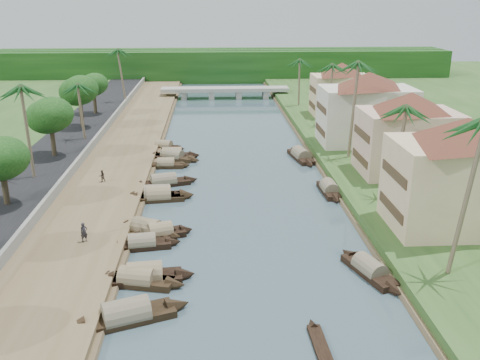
{
  "coord_description": "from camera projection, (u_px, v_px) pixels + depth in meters",
  "views": [
    {
      "loc": [
        -3.21,
        -46.19,
        21.23
      ],
      "look_at": [
        -0.1,
        9.91,
        2.0
      ],
      "focal_mm": 40.0,
      "sensor_mm": 36.0,
      "label": 1
    }
  ],
  "objects": [
    {
      "name": "palm_3",
      "position": [
        330.0,
        66.0,
        85.37
      ],
      "size": [
        3.2,
        3.2,
        11.36
      ],
      "color": "#73634C",
      "rests_on": "ground"
    },
    {
      "name": "sampan_9",
      "position": [
        164.0,
        182.0,
        63.49
      ],
      "size": [
        8.78,
        4.11,
        2.19
      ],
      "rotation": [
        0.0,
        0.0,
        0.29
      ],
      "color": "black",
      "rests_on": "ground"
    },
    {
      "name": "sampan_10",
      "position": [
        166.0,
        165.0,
        70.22
      ],
      "size": [
        6.59,
        1.73,
        1.86
      ],
      "rotation": [
        0.0,
        0.0,
        -0.04
      ],
      "color": "black",
      "rests_on": "ground"
    },
    {
      "name": "tree_5",
      "position": [
        93.0,
        85.0,
        94.87
      ],
      "size": [
        4.64,
        4.64,
        7.03
      ],
      "color": "#433726",
      "rests_on": "ground"
    },
    {
      "name": "canoe_2",
      "position": [
        156.0,
        162.0,
        72.44
      ],
      "size": [
        5.78,
        2.02,
        0.83
      ],
      "rotation": [
        0.0,
        0.0,
        0.21
      ],
      "color": "black",
      "rests_on": "ground"
    },
    {
      "name": "ground",
      "position": [
        247.0,
        234.0,
        50.68
      ],
      "size": [
        220.0,
        220.0,
        0.0
      ],
      "primitive_type": "plane",
      "color": "#3C515B",
      "rests_on": "ground"
    },
    {
      "name": "sampan_7",
      "position": [
        157.0,
        195.0,
        59.52
      ],
      "size": [
        6.6,
        1.7,
        1.81
      ],
      "rotation": [
        0.0,
        0.0,
        -0.05
      ],
      "color": "black",
      "rests_on": "ground"
    },
    {
      "name": "sampan_16",
      "position": [
        301.0,
        156.0,
        74.01
      ],
      "size": [
        3.3,
        9.55,
        2.28
      ],
      "rotation": [
        0.0,
        0.0,
        1.74
      ],
      "color": "black",
      "rests_on": "ground"
    },
    {
      "name": "palm_5",
      "position": [
        22.0,
        89.0,
        59.06
      ],
      "size": [
        3.2,
        3.2,
        12.02
      ],
      "color": "#73634C",
      "rests_on": "ground"
    },
    {
      "name": "sampan_11",
      "position": [
        172.0,
        155.0,
        74.32
      ],
      "size": [
        8.03,
        2.24,
        2.28
      ],
      "rotation": [
        0.0,
        0.0,
        0.05
      ],
      "color": "black",
      "rests_on": "ground"
    },
    {
      "name": "road",
      "position": [
        45.0,
        167.0,
        68.06
      ],
      "size": [
        8.0,
        180.0,
        1.4
      ],
      "primitive_type": "cube",
      "color": "black",
      "rests_on": "ground"
    },
    {
      "name": "sampan_1",
      "position": [
        145.0,
        276.0,
        42.04
      ],
      "size": [
        8.24,
        2.62,
        2.39
      ],
      "rotation": [
        0.0,
        0.0,
        0.1
      ],
      "color": "black",
      "rests_on": "ground"
    },
    {
      "name": "tree_4",
      "position": [
        79.0,
        91.0,
        84.62
      ],
      "size": [
        5.42,
        5.42,
        8.09
      ],
      "color": "#433726",
      "rests_on": "ground"
    },
    {
      "name": "palm_0",
      "position": [
        472.0,
        126.0,
        37.29
      ],
      "size": [
        3.2,
        3.2,
        13.36
      ],
      "color": "#73634C",
      "rests_on": "ground"
    },
    {
      "name": "building_near",
      "position": [
        460.0,
        173.0,
        47.71
      ],
      "size": [
        14.85,
        14.85,
        10.2
      ],
      "color": "beige",
      "rests_on": "right_bank"
    },
    {
      "name": "sampan_5",
      "position": [
        161.0,
        233.0,
        49.81
      ],
      "size": [
        6.58,
        3.44,
        2.08
      ],
      "rotation": [
        0.0,
        0.0,
        0.31
      ],
      "color": "black",
      "rests_on": "ground"
    },
    {
      "name": "left_bank",
      "position": [
        112.0,
        169.0,
        68.6
      ],
      "size": [
        10.0,
        180.0,
        0.8
      ],
      "primitive_type": "cube",
      "color": "brown",
      "rests_on": "ground"
    },
    {
      "name": "palm_1",
      "position": [
        401.0,
        110.0,
        54.03
      ],
      "size": [
        3.2,
        3.2,
        11.06
      ],
      "color": "#73634C",
      "rests_on": "ground"
    },
    {
      "name": "building_distant",
      "position": [
        341.0,
        88.0,
        95.16
      ],
      "size": [
        12.62,
        12.62,
        9.2
      ],
      "color": "beige",
      "rests_on": "right_bank"
    },
    {
      "name": "sampan_12",
      "position": [
        172.0,
        157.0,
        73.76
      ],
      "size": [
        8.44,
        5.35,
        2.08
      ],
      "rotation": [
        0.0,
        0.0,
        -0.47
      ],
      "color": "black",
      "rests_on": "ground"
    },
    {
      "name": "palm_7",
      "position": [
        300.0,
        61.0,
        102.04
      ],
      "size": [
        3.2,
        3.2,
        10.24
      ],
      "color": "#73634C",
      "rests_on": "ground"
    },
    {
      "name": "tree_3",
      "position": [
        50.0,
        116.0,
        69.06
      ],
      "size": [
        5.42,
        5.42,
        7.62
      ],
      "color": "#433726",
      "rests_on": "ground"
    },
    {
      "name": "sampan_14",
      "position": [
        370.0,
        270.0,
        43.06
      ],
      "size": [
        4.13,
        8.4,
        2.05
      ],
      "rotation": [
        0.0,
        0.0,
        1.9
      ],
      "color": "black",
      "rests_on": "ground"
    },
    {
      "name": "building_mid",
      "position": [
        408.0,
        133.0,
        62.96
      ],
      "size": [
        14.11,
        14.11,
        9.7
      ],
      "color": "beige",
      "rests_on": "right_bank"
    },
    {
      "name": "palm_6",
      "position": [
        79.0,
        86.0,
        76.65
      ],
      "size": [
        3.2,
        3.2,
        9.5
      ],
      "color": "#73634C",
      "rests_on": "ground"
    },
    {
      "name": "sampan_6",
      "position": [
        157.0,
        196.0,
        59.21
      ],
      "size": [
        8.51,
        2.57,
        2.47
      ],
      "rotation": [
        0.0,
        0.0,
        0.07
      ],
      "color": "black",
      "rests_on": "ground"
    },
    {
      "name": "sampan_0",
      "position": [
        126.0,
        316.0,
        36.85
      ],
      "size": [
        9.41,
        5.01,
        2.43
      ],
      "rotation": [
        0.0,
        0.0,
        0.36
      ],
      "color": "black",
      "rests_on": "ground"
    },
    {
      "name": "sampan_8",
      "position": [
        159.0,
        196.0,
        58.94
      ],
      "size": [
        7.96,
        2.69,
        2.39
      ],
      "rotation": [
        0.0,
        0.0,
        0.11
      ],
      "color": "black",
      "rests_on": "ground"
    },
    {
      "name": "sampan_15",
      "position": [
        329.0,
        189.0,
        61.11
      ],
      "size": [
        2.0,
        7.8,
        2.09
      ],
      "rotation": [
        0.0,
        0.0,
        1.61
      ],
      "color": "black",
      "rests_on": "ground"
    },
    {
      "name": "canoe_1",
      "position": [
        143.0,
        243.0,
        48.48
      ],
      "size": [
        4.92,
        2.6,
        0.8
      ],
      "rotation": [
        0.0,
        0.0,
        0.38
      ],
      "color": "black",
      "rests_on": "ground"
    },
    {
      "name": "sampan_13",
      "position": [
        164.0,
        146.0,
        78.77
      ],
      "size": [
        6.84,
        3.71,
        1.91
      ],
      "rotation": [
        0.0,
        0.0,
        -0.36
      ],
      "color": "black",
      "rests_on": "ground"
    },
    {
      "name": "palm_8",
      "position": [
        121.0,
        51.0,
        104.46
      ],
      "size": [
        3.2,
        3.2,
        11.66
      ],
      "color": "#73634C",
      "rests_on": "ground"
    },
    {
      "name": "tree_6",
      "position": [
        393.0,
        99.0,
        79.66
      ],
      "size": [
        4.81,
        4.81,
        7.77
      ],
      "color": "#433726",
      "rests_on": "ground"
    },
    {
      "name": "sampan_4",
      "position": [
        147.0,
        229.0,
        50.57
      ],
      "size": [
        7.55,
        4.98,
        2.18
      ],
      "rotation": [
        0.0,
        0.0,
        -0.48
      ],
      "color": "black",
      "rests_on": "ground"
    },
    {
      "name": "person_near",
      "position": [
        84.0,
        232.0,
        46.9
      ],
      "size": [
        0.78,
        0.73,
        1.78
      ],
      "primitive_type": "imported",
      "rotation": [
        0.0,
        0.0,
        0.64
      ],
      "color": "#26242B",
      "rests_on": "left_bank"
    },
    {
      "name": "retaining_wall",
      "position": [
        78.0,
        162.0,
        68.08
      ],
      "size": [
        0.4,
        180.0,
        1.1
      ],
      "primitive_type": "cube",
      "color": "slate",
      "rests_on": "left_bank"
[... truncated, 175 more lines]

